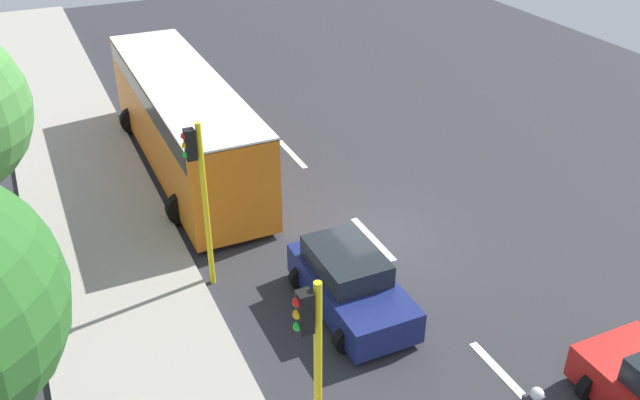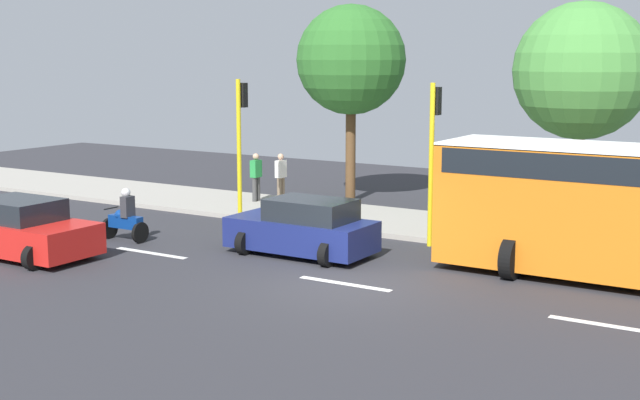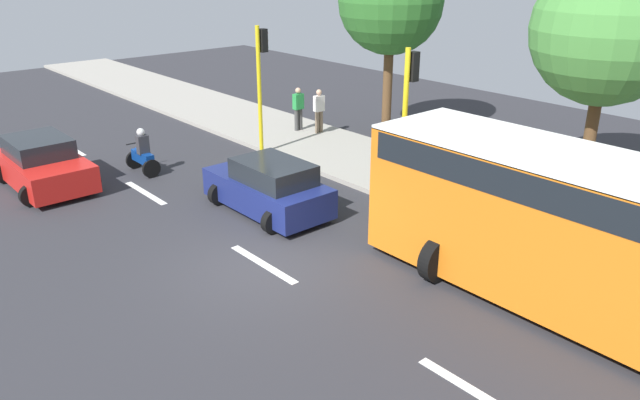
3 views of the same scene
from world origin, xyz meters
TOP-DOWN VIEW (x-y plane):
  - ground_plane at (0.00, 0.00)m, footprint 40.00×60.00m
  - sidewalk at (7.00, 0.00)m, footprint 4.00×60.00m
  - lane_stripe_north at (0.00, -6.00)m, footprint 0.20×2.40m
  - lane_stripe_mid at (0.00, 0.00)m, footprint 0.20×2.40m
  - lane_stripe_south at (0.00, 6.00)m, footprint 0.20×2.40m
  - lane_stripe_far_south at (0.00, 12.00)m, footprint 0.20×2.40m
  - car_dark_blue at (1.98, 2.43)m, footprint 2.18×3.89m
  - car_red at (-2.04, 8.51)m, footprint 2.34×3.80m
  - motorcycle at (0.80, 7.70)m, footprint 0.60×1.30m
  - pedestrian_near_signal at (7.99, 7.25)m, footprint 0.40×0.24m
  - pedestrian_by_tree at (7.59, 8.03)m, footprint 0.40×0.24m
  - traffic_light_corner at (4.85, 6.61)m, footprint 0.49×0.24m
  - traffic_light_midblock at (4.85, 0.05)m, footprint 0.49×0.24m
  - street_tree_north at (10.07, 5.63)m, footprint 3.88×3.88m
  - street_tree_south at (10.12, -2.47)m, footprint 4.21×4.21m

SIDE VIEW (x-z plane):
  - ground_plane at x=0.00m, z-range -0.10..0.00m
  - lane_stripe_north at x=0.00m, z-range 0.00..0.01m
  - lane_stripe_mid at x=0.00m, z-range 0.00..0.01m
  - lane_stripe_south at x=0.00m, z-range 0.00..0.01m
  - lane_stripe_far_south at x=0.00m, z-range 0.00..0.01m
  - sidewalk at x=7.00m, z-range 0.00..0.15m
  - motorcycle at x=0.80m, z-range -0.12..1.41m
  - car_dark_blue at x=1.98m, z-range -0.05..1.47m
  - car_red at x=-2.04m, z-range -0.05..1.47m
  - pedestrian_near_signal at x=7.99m, z-range 0.21..1.90m
  - pedestrian_by_tree at x=7.59m, z-range 0.21..1.90m
  - traffic_light_corner at x=4.85m, z-range 0.68..5.18m
  - traffic_light_midblock at x=4.85m, z-range 0.68..5.18m
  - street_tree_south at x=10.12m, z-range 1.31..8.17m
  - street_tree_north at x=10.07m, z-range 1.54..8.54m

